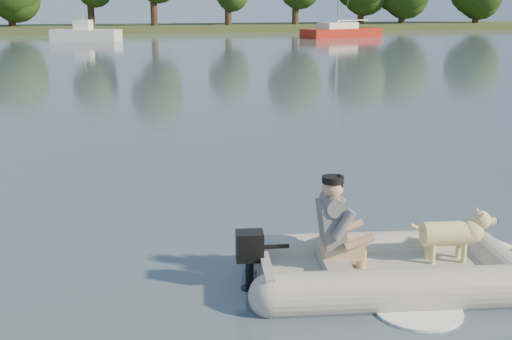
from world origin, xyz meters
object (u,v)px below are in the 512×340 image
object	(u,v)px
dinghy	(394,236)
sailboat	(341,32)
dog	(447,238)
motorboat	(86,27)
man	(333,220)

from	to	relation	value
dinghy	sailboat	world-z (taller)	sailboat
dog	motorboat	world-z (taller)	motorboat
man	sailboat	xyz separation A→B (m)	(17.83, 46.33, -0.27)
dinghy	man	distance (m)	0.67
dog	motorboat	distance (m)	47.28
dinghy	sailboat	xyz separation A→B (m)	(17.20, 46.48, -0.09)
sailboat	dog	bearing A→B (deg)	-130.16
man	dog	distance (m)	1.26
motorboat	sailboat	size ratio (longest dim) A/B	0.53
motorboat	man	bearing A→B (deg)	-65.55
man	dog	world-z (taller)	man
sailboat	dinghy	bearing A→B (deg)	-130.82
dinghy	motorboat	xyz separation A→B (m)	(-3.79, 47.03, 0.50)
dinghy	dog	xyz separation A→B (m)	(0.59, -0.04, -0.06)
man	motorboat	world-z (taller)	motorboat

